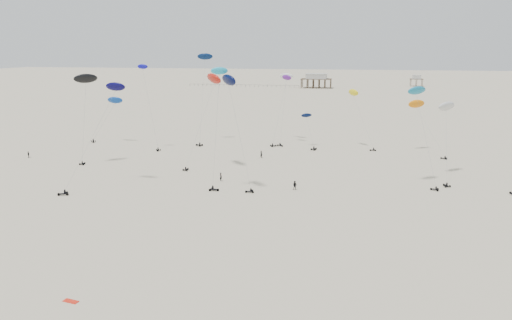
% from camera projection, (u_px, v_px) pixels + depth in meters
% --- Properties ---
extents(ground_plane, '(900.00, 900.00, 0.00)m').
position_uv_depth(ground_plane, '(311.00, 117.00, 201.42)').
color(ground_plane, beige).
extents(pavilion_main, '(21.00, 13.00, 9.80)m').
position_uv_depth(pavilion_main, '(316.00, 82.00, 345.84)').
color(pavilion_main, brown).
rests_on(pavilion_main, ground).
extents(pavilion_small, '(9.00, 7.00, 8.00)m').
position_uv_depth(pavilion_small, '(416.00, 81.00, 361.23)').
color(pavilion_small, brown).
rests_on(pavilion_small, ground).
extents(pier_fence, '(80.20, 0.20, 1.50)m').
position_uv_depth(pier_fence, '(243.00, 86.00, 356.60)').
color(pier_fence, black).
rests_on(pier_fence, ground).
extents(rig_0, '(9.57, 5.39, 13.83)m').
position_uv_depth(rig_0, '(111.00, 108.00, 146.89)').
color(rig_0, black).
rests_on(rig_0, ground).
extents(rig_1, '(5.78, 8.54, 10.05)m').
position_uv_depth(rig_1, '(310.00, 131.00, 138.79)').
color(rig_1, black).
rests_on(rig_1, ground).
extents(rig_2, '(8.84, 9.41, 16.91)m').
position_uv_depth(rig_2, '(356.00, 101.00, 138.70)').
color(rig_2, black).
rests_on(rig_2, ground).
extents(rig_3, '(7.41, 5.74, 23.14)m').
position_uv_depth(rig_3, '(149.00, 100.00, 135.35)').
color(rig_3, black).
rests_on(rig_3, ground).
extents(rig_4, '(5.08, 14.99, 21.40)m').
position_uv_depth(rig_4, '(285.00, 88.00, 147.90)').
color(rig_4, black).
rests_on(rig_4, ground).
extents(rig_5, '(5.52, 10.94, 20.21)m').
position_uv_depth(rig_5, '(283.00, 96.00, 143.49)').
color(rig_5, black).
rests_on(rig_5, ground).
extents(rig_6, '(3.63, 4.15, 23.91)m').
position_uv_depth(rig_6, '(217.00, 123.00, 96.06)').
color(rig_6, black).
rests_on(rig_6, ground).
extents(rig_7, '(5.19, 16.08, 18.24)m').
position_uv_depth(rig_7, '(446.00, 115.00, 108.01)').
color(rig_7, black).
rests_on(rig_7, ground).
extents(rig_8, '(4.83, 13.29, 26.51)m').
position_uv_depth(rig_8, '(204.00, 77.00, 146.15)').
color(rig_8, black).
rests_on(rig_8, ground).
extents(rig_9, '(9.91, 14.69, 17.35)m').
position_uv_depth(rig_9, '(419.00, 109.00, 134.07)').
color(rig_9, black).
rests_on(rig_9, ground).
extents(rig_11, '(9.28, 14.44, 22.63)m').
position_uv_depth(rig_11, '(103.00, 113.00, 99.41)').
color(rig_11, black).
rests_on(rig_11, ground).
extents(rig_12, '(8.09, 5.97, 22.73)m').
position_uv_depth(rig_12, '(231.00, 92.00, 95.17)').
color(rig_12, black).
rests_on(rig_12, ground).
extents(rig_13, '(9.26, 10.22, 22.26)m').
position_uv_depth(rig_13, '(212.00, 84.00, 113.86)').
color(rig_13, black).
rests_on(rig_13, ground).
extents(rig_14, '(5.70, 6.66, 21.71)m').
position_uv_depth(rig_14, '(85.00, 86.00, 117.96)').
color(rig_14, black).
rests_on(rig_14, ground).
extents(rig_15, '(7.47, 9.24, 20.29)m').
position_uv_depth(rig_15, '(419.00, 104.00, 100.14)').
color(rig_15, black).
rests_on(rig_15, ground).
extents(spectator_0, '(0.90, 0.93, 2.12)m').
position_uv_depth(spectator_0, '(221.00, 181.00, 105.01)').
color(spectator_0, black).
rests_on(spectator_0, ground).
extents(spectator_1, '(1.10, 0.73, 2.11)m').
position_uv_depth(spectator_1, '(295.00, 190.00, 98.50)').
color(spectator_1, black).
rests_on(spectator_1, ground).
extents(spectator_2, '(1.27, 1.15, 1.91)m').
position_uv_depth(spectator_2, '(29.00, 158.00, 127.22)').
color(spectator_2, black).
rests_on(spectator_2, ground).
extents(spectator_3, '(0.95, 0.93, 2.17)m').
position_uv_depth(spectator_3, '(261.00, 158.00, 126.95)').
color(spectator_3, black).
rests_on(spectator_3, ground).
extents(grounded_kite_b, '(1.90, 1.02, 0.07)m').
position_uv_depth(grounded_kite_b, '(71.00, 302.00, 55.16)').
color(grounded_kite_b, red).
rests_on(grounded_kite_b, ground).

